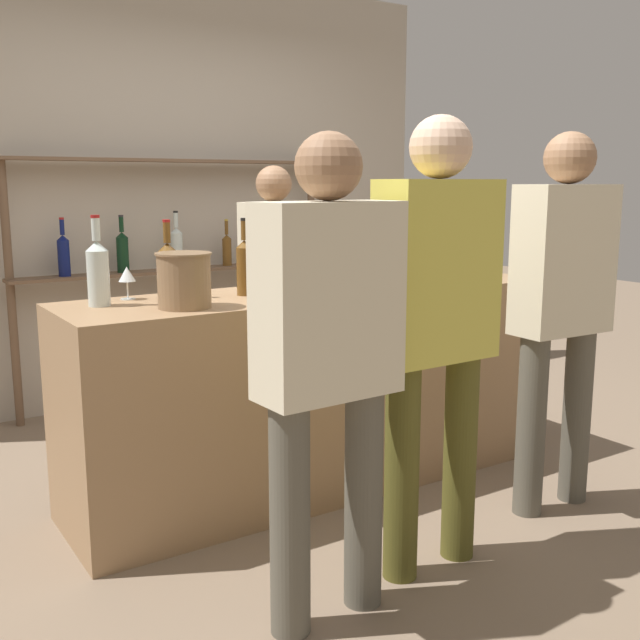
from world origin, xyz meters
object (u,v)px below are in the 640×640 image
at_px(counter_bottle_0, 98,271).
at_px(wine_glass, 127,275).
at_px(counter_bottle_1, 168,269).
at_px(cork_jar, 326,275).
at_px(counter_bottle_2, 454,253).
at_px(customer_left, 328,349).
at_px(customer_center, 436,313).
at_px(customer_right, 562,295).
at_px(ice_bucket, 184,280).
at_px(server_behind_counter, 275,277).
at_px(counter_bottle_3, 245,266).

xyz_separation_m(counter_bottle_0, wine_glass, (0.15, 0.10, -0.04)).
height_order(counter_bottle_1, cork_jar, counter_bottle_1).
height_order(counter_bottle_0, counter_bottle_2, counter_bottle_0).
bearing_deg(customer_left, counter_bottle_1, 2.05).
relative_size(counter_bottle_1, customer_left, 0.21).
bearing_deg(customer_center, customer_right, -83.17).
bearing_deg(counter_bottle_1, ice_bucket, -98.73).
bearing_deg(ice_bucket, customer_center, -50.40).
xyz_separation_m(counter_bottle_1, customer_center, (0.60, -1.05, -0.10)).
height_order(counter_bottle_0, ice_bucket, counter_bottle_0).
bearing_deg(server_behind_counter, counter_bottle_0, -55.00).
relative_size(counter_bottle_0, wine_glass, 2.60).
xyz_separation_m(ice_bucket, cork_jar, (0.76, 0.11, -0.04)).
distance_m(counter_bottle_2, counter_bottle_3, 1.16).
bearing_deg(counter_bottle_1, customer_left, -85.76).
bearing_deg(customer_right, server_behind_counter, 20.64).
height_order(server_behind_counter, customer_right, customer_right).
distance_m(counter_bottle_3, customer_right, 1.39).
bearing_deg(wine_glass, counter_bottle_1, -22.42).
distance_m(server_behind_counter, customer_right, 1.68).
relative_size(counter_bottle_1, wine_glass, 2.40).
distance_m(customer_center, customer_right, 0.83).
bearing_deg(customer_center, counter_bottle_0, 41.38).
height_order(cork_jar, server_behind_counter, server_behind_counter).
bearing_deg(customer_left, counter_bottle_0, 17.94).
relative_size(counter_bottle_2, server_behind_counter, 0.23).
xyz_separation_m(customer_left, customer_center, (0.52, 0.07, 0.05)).
relative_size(wine_glass, customer_left, 0.09).
relative_size(counter_bottle_2, counter_bottle_3, 1.05).
xyz_separation_m(counter_bottle_2, customer_right, (-0.05, -0.73, -0.12)).
bearing_deg(customer_right, ice_bucket, 67.94).
relative_size(counter_bottle_0, counter_bottle_2, 1.02).
height_order(ice_bucket, customer_left, customer_left).
distance_m(wine_glass, customer_right, 1.88).
xyz_separation_m(cork_jar, customer_center, (-0.12, -0.89, -0.04)).
height_order(counter_bottle_2, customer_left, customer_left).
bearing_deg(customer_right, counter_bottle_3, 55.06).
relative_size(counter_bottle_1, customer_center, 0.20).
height_order(wine_glass, customer_right, customer_right).
bearing_deg(counter_bottle_0, ice_bucket, -40.67).
bearing_deg(counter_bottle_3, cork_jar, -8.74).
distance_m(counter_bottle_3, server_behind_counter, 0.96).
distance_m(server_behind_counter, customer_center, 1.73).
bearing_deg(customer_right, customer_center, 100.04).
distance_m(counter_bottle_1, counter_bottle_2, 1.49).
bearing_deg(customer_right, wine_glass, 60.00).
xyz_separation_m(wine_glass, cork_jar, (0.88, -0.23, -0.03)).
height_order(counter_bottle_1, server_behind_counter, server_behind_counter).
relative_size(counter_bottle_0, counter_bottle_1, 1.08).
height_order(counter_bottle_3, cork_jar, counter_bottle_3).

